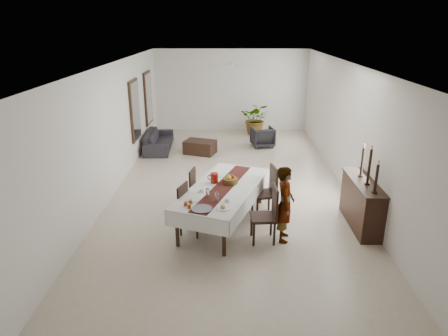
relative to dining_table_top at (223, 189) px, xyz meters
The scene contains 87 objects.
floor 2.20m from the dining_table_top, 85.32° to the left, with size 6.00×12.00×0.00m, color beige.
ceiling 3.15m from the dining_table_top, 85.32° to the left, with size 6.00×12.00×0.02m, color white.
wall_back 8.08m from the dining_table_top, 88.81° to the left, with size 6.00×0.02×3.20m, color silver.
wall_front 4.05m from the dining_table_top, 87.59° to the right, with size 6.00×0.02×3.20m, color silver.
wall_left 3.58m from the dining_table_top, 144.27° to the left, with size 0.02×12.00×3.20m, color silver.
wall_right 3.85m from the dining_table_top, 32.76° to the left, with size 0.02×12.00×3.20m, color silver.
dining_table_top is the anchor object (origin of this frame).
table_leg_fl 1.41m from the dining_table_top, 130.73° to the right, with size 0.08×0.08×0.77m, color black.
table_leg_fr 1.41m from the dining_table_top, 88.52° to the right, with size 0.08×0.08×0.77m, color black.
table_leg_bl 1.41m from the dining_table_top, 91.48° to the left, with size 0.08×0.08×0.77m, color black.
table_leg_br 1.41m from the dining_table_top, 49.27° to the left, with size 0.08×0.08×0.77m, color black.
tablecloth_top 0.03m from the dining_table_top, ahead, with size 1.30×2.84×0.01m, color silver.
tablecloth_drape_left 0.66m from the dining_table_top, 160.38° to the left, with size 0.01×2.84×0.33m, color white.
tablecloth_drape_right 0.66m from the dining_table_top, 19.62° to the right, with size 0.01×2.84×0.33m, color white.
tablecloth_drape_near 1.42m from the dining_table_top, 109.62° to the right, with size 1.30×0.01×0.33m, color white.
tablecloth_drape_far 1.42m from the dining_table_top, 70.38° to the left, with size 1.30×0.01×0.33m, color silver.
table_runner 0.04m from the dining_table_top, behind, with size 0.39×2.75×0.00m, color #501C17.
red_pitcher 0.35m from the dining_table_top, 129.41° to the left, with size 0.17×0.17×0.22m, color maroon.
pitcher_handle 0.43m from the dining_table_top, 136.25° to the left, with size 0.13×0.13×0.02m, color maroon.
wine_glass_near 0.74m from the dining_table_top, 99.16° to the right, with size 0.08×0.08×0.19m, color white.
wine_glass_mid 0.63m from the dining_table_top, 119.93° to the right, with size 0.08×0.08×0.19m, color white.
teacup_right 0.74m from the dining_table_top, 83.06° to the right, with size 0.10×0.10×0.07m, color silver.
saucer_right 0.74m from the dining_table_top, 83.06° to the right, with size 0.17×0.17×0.01m, color white.
teacup_left 0.51m from the dining_table_top, 150.23° to the right, with size 0.10×0.10×0.07m, color white.
saucer_left 0.51m from the dining_table_top, 150.23° to the right, with size 0.17×0.17×0.01m, color silver.
plate_near_right 1.06m from the dining_table_top, 89.49° to the right, with size 0.26×0.26×0.02m, color silver.
bread_near_right 1.06m from the dining_table_top, 89.49° to the right, with size 0.10×0.10×0.10m, color tan.
plate_near_left 0.89m from the dining_table_top, 131.43° to the right, with size 0.26×0.26×0.02m, color silver.
plate_far_left 0.70m from the dining_table_top, 100.57° to the left, with size 0.26×0.26×0.02m, color silver.
serving_tray 1.16m from the dining_table_top, 109.62° to the right, with size 0.40×0.40×0.02m, color #3B3B3F.
jam_jar_a 1.22m from the dining_table_top, 121.14° to the right, with size 0.07×0.07×0.08m, color #964915.
jam_jar_b 1.18m from the dining_table_top, 127.04° to the right, with size 0.07×0.07×0.08m, color brown.
jam_jar_c 1.06m from the dining_table_top, 125.98° to the right, with size 0.07×0.07×0.08m, color #914F15.
fruit_basket 0.30m from the dining_table_top, 59.07° to the left, with size 0.33×0.33×0.11m, color brown.
fruit_red 0.36m from the dining_table_top, 53.87° to the left, with size 0.10×0.10×0.10m, color maroon.
fruit_green 0.36m from the dining_table_top, 68.33° to the left, with size 0.09×0.09×0.09m, color olive.
fruit_yellow 0.29m from the dining_table_top, 56.34° to the left, with size 0.09×0.09×0.09m, color yellow.
chair_right_near_seat 1.14m from the dining_table_top, 43.75° to the right, with size 0.49×0.49×0.06m, color black.
chair_right_near_leg_fl 1.50m from the dining_table_top, 43.30° to the right, with size 0.05×0.05×0.49m, color black.
chair_right_near_leg_fr 1.26m from the dining_table_top, 29.20° to the right, with size 0.05×0.05×0.49m, color black.
chair_right_near_leg_bl 1.28m from the dining_table_top, 58.02° to the right, with size 0.05×0.05×0.49m, color black.
chair_right_near_leg_br 0.99m from the dining_table_top, 44.51° to the right, with size 0.05×0.05×0.49m, color black.
chair_right_near_back 1.27m from the dining_table_top, 36.32° to the right, with size 0.49×0.04×0.63m, color black.
chair_right_far_seat 1.02m from the dining_table_top, 23.41° to the left, with size 0.49×0.49×0.06m, color black.
chair_right_far_leg_fl 1.29m from the dining_table_top, 11.88° to the left, with size 0.05×0.05×0.48m, color black.
chair_right_far_leg_fr 1.35m from the dining_table_top, 30.86° to the left, with size 0.05×0.05×0.48m, color black.
chair_right_far_leg_bl 0.95m from the dining_table_top, 11.44° to the left, with size 0.05×0.05×0.48m, color black.
chair_right_far_leg_br 1.02m from the dining_table_top, 39.21° to the left, with size 0.05×0.05×0.48m, color black.
chair_right_far_back 1.20m from the dining_table_top, 21.45° to the left, with size 0.49×0.04×0.62m, color black.
chair_left_near_seat 0.86m from the dining_table_top, 142.57° to the right, with size 0.45×0.45×0.05m, color black.
chair_left_near_leg_fl 0.97m from the dining_table_top, 161.45° to the right, with size 0.04×0.04×0.44m, color black.
chair_left_near_leg_fr 1.20m from the dining_table_top, 145.47° to the right, with size 0.04×0.04×0.44m, color black.
chair_left_near_leg_bl 0.79m from the dining_table_top, 136.98° to the right, with size 0.04×0.04×0.44m, color black.
chair_left_near_leg_br 1.06m from the dining_table_top, 125.92° to the right, with size 0.04×0.04×0.44m, color black.
chair_left_near_back 0.92m from the dining_table_top, 153.22° to the right, with size 0.45×0.04×0.57m, color black.
chair_left_far_seat 0.86m from the dining_table_top, 132.47° to the left, with size 0.43×0.43×0.05m, color black.
chair_left_far_leg_fl 1.18m from the dining_table_top, 130.23° to the left, with size 0.04×0.04×0.42m, color black.
chair_left_far_leg_fr 1.04m from the dining_table_top, 149.02° to the left, with size 0.04×0.04×0.42m, color black.
chair_left_far_leg_bl 0.98m from the dining_table_top, 114.25° to the left, with size 0.04×0.04×0.42m, color black.
chair_left_far_leg_br 0.80m from the dining_table_top, 136.75° to the left, with size 0.04×0.04×0.42m, color black.
chair_left_far_back 0.95m from the dining_table_top, 139.35° to the left, with size 0.43×0.04×0.54m, color black.
woman 1.41m from the dining_table_top, 29.90° to the right, with size 0.57×0.37×1.56m, color #93969B.
sideboard_body 2.96m from the dining_table_top, ahead, with size 0.44×1.65×0.99m, color black.
sideboard_top 2.96m from the dining_table_top, ahead, with size 0.49×1.72×0.03m, color black.
candlestick_near_base 3.04m from the dining_table_top, 13.28° to the right, with size 0.11×0.11×0.03m, color black.
candlestick_near_shaft 3.07m from the dining_table_top, 13.28° to the right, with size 0.06×0.06×0.55m, color black.
candlestick_near_candle 3.15m from the dining_table_top, 13.28° to the right, with size 0.04×0.04×0.09m, color beige.
candlestick_mid_base 2.97m from the dining_table_top, ahead, with size 0.11×0.11×0.03m, color black.
candlestick_mid_shaft 3.02m from the dining_table_top, ahead, with size 0.06×0.06×0.72m, color black.
candlestick_mid_candle 3.13m from the dining_table_top, ahead, with size 0.04×0.04×0.09m, color beige.
candlestick_far_base 2.96m from the dining_table_top, ahead, with size 0.11×0.11×0.03m, color black.
candlestick_far_shaft 3.01m from the dining_table_top, ahead, with size 0.06×0.06×0.61m, color black.
candlestick_far_candle 3.09m from the dining_table_top, ahead, with size 0.04×0.04×0.09m, color beige.
sofa 5.88m from the dining_table_top, 113.31° to the left, with size 2.11×0.83×0.62m, color #2B272D.
armchair 5.90m from the dining_table_top, 77.36° to the left, with size 0.74×0.76×0.69m, color #262429.
coffee_table 5.01m from the dining_table_top, 99.94° to the left, with size 0.99×0.66×0.44m, color black.
potted_plant 7.47m from the dining_table_top, 81.13° to the left, with size 1.12×0.97×1.24m, color #365823.
mirror_frame_near 5.14m from the dining_table_top, 123.39° to the left, with size 0.06×1.05×1.85m, color black.
mirror_glass_near 5.12m from the dining_table_top, 123.06° to the left, with size 0.01×0.90×1.70m, color silver.
mirror_frame_far 6.97m from the dining_table_top, 113.78° to the left, with size 0.06×1.05×1.85m, color black.
mirror_glass_far 6.96m from the dining_table_top, 113.52° to the left, with size 0.01×0.90×1.70m, color silver.
fan_rod 5.54m from the dining_table_top, 88.10° to the left, with size 0.04×0.04×0.20m, color white.
fan_hub 5.46m from the dining_table_top, 88.10° to the left, with size 0.16×0.16×0.08m, color silver.
fan_blade_n 5.79m from the dining_table_top, 88.23° to the left, with size 0.10×0.55×0.01m, color silver.
fan_blade_s 5.14m from the dining_table_top, 87.96° to the left, with size 0.10×0.55×0.01m, color silver.
fan_blade_e 5.48m from the dining_table_top, 84.14° to the left, with size 0.55×0.10×0.01m, color beige.
fan_blade_w 5.46m from the dining_table_top, 92.08° to the left, with size 0.55×0.10×0.01m, color beige.
Camera 1 is at (-0.04, -9.88, 4.14)m, focal length 32.00 mm.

